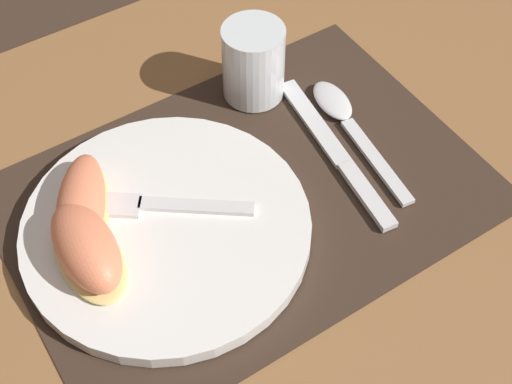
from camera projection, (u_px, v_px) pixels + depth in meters
ground_plane at (246, 195)px, 0.71m from camera, size 3.00×3.00×0.00m
placemat at (246, 194)px, 0.71m from camera, size 0.46×0.33×0.00m
plate at (168, 230)px, 0.67m from camera, size 0.27×0.27×0.02m
juice_glass at (253, 66)px, 0.77m from camera, size 0.07×0.07×0.09m
knife at (337, 154)px, 0.74m from camera, size 0.05×0.22×0.01m
spoon at (344, 116)px, 0.77m from camera, size 0.05×0.19×0.01m
fork at (148, 207)px, 0.67m from camera, size 0.16×0.12×0.00m
citrus_wedge_0 at (81, 210)px, 0.66m from camera, size 0.11×0.14×0.04m
citrus_wedge_1 at (82, 236)px, 0.64m from camera, size 0.06×0.10×0.04m
citrus_wedge_2 at (85, 246)px, 0.63m from camera, size 0.06×0.11×0.05m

